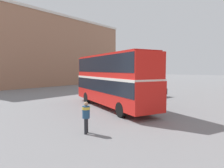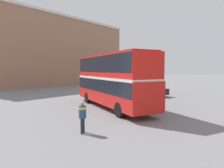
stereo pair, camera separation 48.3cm
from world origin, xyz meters
name	(u,v)px [view 1 (the left image)]	position (x,y,z in m)	size (l,w,h in m)	color
ground_plane	(114,107)	(0.00, 0.00, 0.00)	(240.00, 240.00, 0.00)	slate
building_row_left	(46,52)	(-29.11, 12.03, 7.40)	(12.29, 36.37, 14.79)	#9E7056
double_decker_bus	(112,77)	(-0.10, -0.15, 2.71)	(11.11, 6.72, 4.71)	red
pedestrian_foreground	(86,114)	(3.35, -6.63, 1.05)	(0.58, 0.58, 1.71)	#232328
parked_car_kerb_far	(149,90)	(-1.52, 9.29, 0.77)	(4.58, 2.40, 1.51)	black
parked_car_side_street	(135,83)	(-8.92, 17.61, 0.83)	(4.81, 2.25, 1.65)	navy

